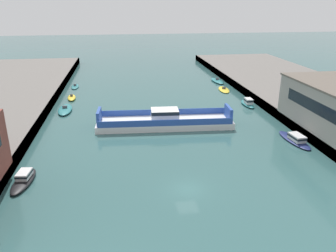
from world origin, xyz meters
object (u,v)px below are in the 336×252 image
object	(u,v)px
moored_boat_mid_right	(72,97)
moored_boat_upstream_b	(248,103)
moored_boat_far_right	(75,86)
moored_boat_mid_left	(24,179)
moored_boat_near_left	(295,139)
moored_boat_near_right	(224,89)
moored_boat_far_left	(217,81)
moored_boat_upstream_a	(65,110)
chain_ferry	(165,121)

from	to	relation	value
moored_boat_mid_right	moored_boat_upstream_b	xyz separation A→B (m)	(37.48, -10.69, 0.29)
moored_boat_far_right	moored_boat_upstream_b	xyz separation A→B (m)	(37.98, -21.74, 0.41)
moored_boat_mid_left	moored_boat_mid_right	bearing A→B (deg)	88.32
moored_boat_near_left	moored_boat_near_right	size ratio (longest dim) A/B	1.16
moored_boat_mid_left	moored_boat_far_left	xyz separation A→B (m)	(38.38, 48.99, -0.19)
moored_boat_near_right	moored_boat_far_left	distance (m)	9.14
moored_boat_upstream_b	moored_boat_far_right	bearing A→B (deg)	150.21
moored_boat_mid_right	moored_boat_far_right	bearing A→B (deg)	92.57
moored_boat_near_right	moored_boat_upstream_a	world-z (taller)	moored_boat_upstream_a
chain_ferry	moored_boat_near_right	world-z (taller)	chain_ferry
moored_boat_far_left	moored_boat_far_right	world-z (taller)	moored_boat_far_left
moored_boat_near_right	moored_boat_upstream_b	bearing A→B (deg)	-85.22
moored_boat_near_left	moored_boat_near_right	world-z (taller)	moored_boat_near_left
moored_boat_upstream_a	moored_boat_upstream_b	distance (m)	37.71
moored_boat_near_right	moored_boat_mid_left	xyz separation A→B (m)	(-37.48, -39.90, 0.30)
moored_boat_near_right	moored_boat_far_right	bearing A→B (deg)	167.01
moored_boat_far_right	chain_ferry	bearing A→B (deg)	-59.01
moored_boat_far_right	moored_boat_upstream_a	distance (m)	20.04
moored_boat_mid_right	moored_boat_upstream_a	xyz separation A→B (m)	(-0.19, -8.98, -0.00)
moored_boat_near_left	moored_boat_upstream_b	size ratio (longest dim) A/B	1.37
moored_boat_near_right	moored_boat_mid_right	xyz separation A→B (m)	(-36.38, -2.55, 0.12)
chain_ferry	moored_boat_upstream_a	distance (m)	21.91
moored_boat_far_left	moored_boat_far_right	xyz separation A→B (m)	(-37.78, -0.59, -0.10)
moored_boat_upstream_a	moored_boat_far_right	bearing A→B (deg)	90.88
moored_boat_near_left	moored_boat_far_right	xyz separation A→B (m)	(-38.19, 41.43, -0.31)
moored_boat_far_right	moored_boat_near_right	bearing A→B (deg)	-12.99
chain_ferry	moored_boat_near_left	xyz separation A→B (m)	(19.24, -9.90, -0.48)
moored_boat_near_right	moored_boat_upstream_b	xyz separation A→B (m)	(1.11, -13.24, 0.41)
moored_boat_upstream_b	chain_ferry	bearing A→B (deg)	-152.78
moored_boat_far_left	moored_boat_mid_left	bearing A→B (deg)	-128.08
moored_boat_mid_left	moored_boat_near_right	bearing A→B (deg)	46.79
moored_boat_near_left	moored_boat_far_right	distance (m)	56.35
moored_boat_mid_right	moored_boat_far_right	distance (m)	11.06
moored_boat_near_left	moored_boat_mid_right	bearing A→B (deg)	141.13
moored_boat_upstream_a	moored_boat_near_left	bearing A→B (deg)	-29.46
chain_ferry	moored_boat_mid_right	bearing A→B (deg)	132.00
moored_boat_far_left	moored_boat_far_right	size ratio (longest dim) A/B	1.34
moored_boat_upstream_a	moored_boat_upstream_b	size ratio (longest dim) A/B	1.30
chain_ferry	moored_boat_near_left	size ratio (longest dim) A/B	2.94
moored_boat_mid_right	moored_boat_upstream_b	world-z (taller)	moored_boat_upstream_b
moored_boat_near_right	moored_boat_far_right	xyz separation A→B (m)	(-36.87, 8.50, 0.01)
moored_boat_far_right	moored_boat_upstream_b	size ratio (longest dim) A/B	0.96
moored_boat_mid_right	moored_boat_far_right	xyz separation A→B (m)	(-0.50, 11.05, -0.11)
moored_boat_mid_right	moored_boat_upstream_a	size ratio (longest dim) A/B	0.71
chain_ferry	moored_boat_upstream_b	world-z (taller)	chain_ferry
moored_boat_far_left	chain_ferry	bearing A→B (deg)	-120.39
moored_boat_near_left	moored_boat_mid_left	xyz separation A→B (m)	(-38.79, -6.97, -0.02)
moored_boat_near_right	moored_boat_mid_left	bearing A→B (deg)	-133.21
moored_boat_far_left	moored_boat_upstream_b	xyz separation A→B (m)	(0.20, -22.33, 0.31)
moored_boat_near_left	moored_boat_upstream_a	size ratio (longest dim) A/B	1.05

